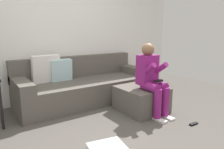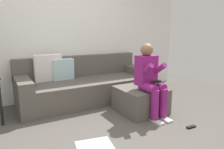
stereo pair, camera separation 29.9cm
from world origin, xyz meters
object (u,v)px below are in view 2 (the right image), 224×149
object	(u,v)px
ottoman	(140,100)
person_seated	(150,78)
couch_sectional	(85,85)
remote_near_ottoman	(191,127)

from	to	relation	value
ottoman	person_seated	world-z (taller)	person_seated
person_seated	couch_sectional	bearing A→B (deg)	116.11
person_seated	remote_near_ottoman	size ratio (longest dim) A/B	7.82
couch_sectional	person_seated	distance (m)	1.34
ottoman	remote_near_ottoman	distance (m)	0.88
couch_sectional	person_seated	bearing A→B (deg)	-63.89
ottoman	person_seated	bearing A→B (deg)	-81.61
couch_sectional	remote_near_ottoman	bearing A→B (deg)	-66.38
couch_sectional	ottoman	xyz separation A→B (m)	(0.55, -0.98, -0.09)
couch_sectional	remote_near_ottoman	world-z (taller)	couch_sectional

